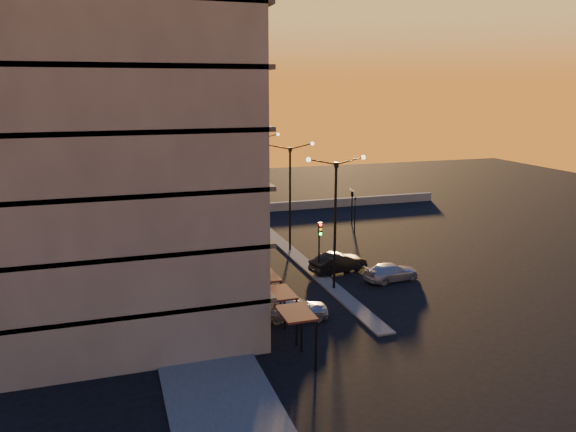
# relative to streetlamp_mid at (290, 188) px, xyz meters

# --- Properties ---
(ground) EXTENTS (120.00, 120.00, 0.00)m
(ground) POSITION_rel_streetlamp_mid_xyz_m (0.00, -10.00, -5.59)
(ground) COLOR black
(ground) RESTS_ON ground
(sidewalk_west) EXTENTS (5.00, 40.00, 0.12)m
(sidewalk_west) POSITION_rel_streetlamp_mid_xyz_m (-10.50, -6.00, -5.53)
(sidewalk_west) COLOR #4C4C4A
(sidewalk_west) RESTS_ON ground
(median) EXTENTS (1.20, 36.00, 0.12)m
(median) POSITION_rel_streetlamp_mid_xyz_m (0.00, 0.00, -5.53)
(median) COLOR #4C4C4A
(median) RESTS_ON ground
(parapet) EXTENTS (44.00, 0.50, 1.00)m
(parapet) POSITION_rel_streetlamp_mid_xyz_m (2.00, 16.00, -5.09)
(parapet) COLOR slate
(parapet) RESTS_ON ground
(building) EXTENTS (14.35, 17.08, 25.00)m
(building) POSITION_rel_streetlamp_mid_xyz_m (-14.00, -9.97, 6.32)
(building) COLOR #68615B
(building) RESTS_ON ground
(streetlamp_near) EXTENTS (4.32, 0.32, 9.51)m
(streetlamp_near) POSITION_rel_streetlamp_mid_xyz_m (0.00, -10.00, 0.00)
(streetlamp_near) COLOR black
(streetlamp_near) RESTS_ON ground
(streetlamp_mid) EXTENTS (4.32, 0.32, 9.51)m
(streetlamp_mid) POSITION_rel_streetlamp_mid_xyz_m (0.00, 0.00, 0.00)
(streetlamp_mid) COLOR black
(streetlamp_mid) RESTS_ON ground
(streetlamp_far) EXTENTS (4.32, 0.32, 9.51)m
(streetlamp_far) POSITION_rel_streetlamp_mid_xyz_m (0.00, 10.00, 0.00)
(streetlamp_far) COLOR black
(streetlamp_far) RESTS_ON ground
(traffic_light_main) EXTENTS (0.28, 0.44, 4.25)m
(traffic_light_main) POSITION_rel_streetlamp_mid_xyz_m (0.00, -7.13, -2.70)
(traffic_light_main) COLOR black
(traffic_light_main) RESTS_ON ground
(signal_east_a) EXTENTS (0.13, 0.16, 3.60)m
(signal_east_a) POSITION_rel_streetlamp_mid_xyz_m (8.00, 4.00, -3.66)
(signal_east_a) COLOR black
(signal_east_a) RESTS_ON ground
(signal_east_b) EXTENTS (0.42, 1.99, 3.60)m
(signal_east_b) POSITION_rel_streetlamp_mid_xyz_m (9.50, 8.00, -2.49)
(signal_east_b) COLOR black
(signal_east_b) RESTS_ON ground
(car_hatchback) EXTENTS (4.51, 2.41, 1.46)m
(car_hatchback) POSITION_rel_streetlamp_mid_xyz_m (-4.37, -14.05, -4.86)
(car_hatchback) COLOR #AFB1B7
(car_hatchback) RESTS_ON ground
(car_sedan) EXTENTS (4.80, 2.56, 1.50)m
(car_sedan) POSITION_rel_streetlamp_mid_xyz_m (1.80, -6.52, -4.84)
(car_sedan) COLOR black
(car_sedan) RESTS_ON ground
(car_wagon) EXTENTS (4.58, 2.42, 1.27)m
(car_wagon) POSITION_rel_streetlamp_mid_xyz_m (4.82, -9.52, -4.96)
(car_wagon) COLOR #B0B3B9
(car_wagon) RESTS_ON ground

